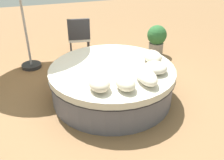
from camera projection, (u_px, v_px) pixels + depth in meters
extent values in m
plane|color=olive|center=(112.00, 97.00, 4.81)|extent=(16.00, 16.00, 0.00)
cylinder|color=#595966|center=(112.00, 86.00, 4.69)|extent=(2.17, 2.17, 0.50)
cylinder|color=black|center=(112.00, 74.00, 4.56)|extent=(2.25, 2.25, 0.01)
cylinder|color=beige|center=(112.00, 71.00, 4.53)|extent=(2.24, 2.24, 0.12)
ellipsoid|color=beige|center=(99.00, 83.00, 3.82)|extent=(0.43, 0.32, 0.21)
ellipsoid|color=beige|center=(126.00, 83.00, 3.83)|extent=(0.41, 0.29, 0.21)
ellipsoid|color=silver|center=(146.00, 76.00, 4.01)|extent=(0.56, 0.29, 0.21)
ellipsoid|color=beige|center=(156.00, 68.00, 4.32)|extent=(0.41, 0.39, 0.18)
ellipsoid|color=beige|center=(152.00, 57.00, 4.66)|extent=(0.45, 0.32, 0.21)
cylinder|color=#333338|center=(71.00, 44.00, 6.60)|extent=(0.04, 0.04, 0.42)
cylinder|color=#333338|center=(88.00, 43.00, 6.66)|extent=(0.04, 0.04, 0.42)
cylinder|color=#333338|center=(71.00, 50.00, 6.24)|extent=(0.04, 0.04, 0.42)
cylinder|color=#333338|center=(89.00, 49.00, 6.30)|extent=(0.04, 0.04, 0.42)
cube|color=white|center=(79.00, 38.00, 6.33)|extent=(0.57, 0.59, 0.06)
cube|color=#333338|center=(79.00, 30.00, 6.00)|extent=(0.13, 0.52, 0.50)
cylinder|color=#262628|center=(32.00, 66.00, 5.89)|extent=(0.44, 0.44, 0.08)
cylinder|color=#99999E|center=(24.00, 19.00, 5.36)|extent=(0.05, 0.05, 2.24)
cylinder|color=gray|center=(156.00, 49.00, 6.47)|extent=(0.36, 0.36, 0.32)
sphere|color=#2D6633|center=(157.00, 35.00, 6.29)|extent=(0.48, 0.48, 0.48)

